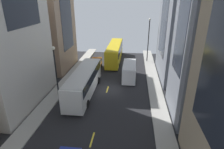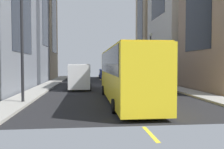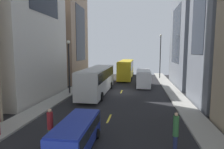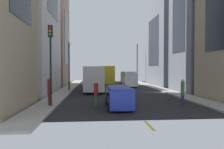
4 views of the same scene
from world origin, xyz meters
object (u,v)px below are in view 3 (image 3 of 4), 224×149
(streetcar_yellow, at_px, (126,68))
(car_orange_1, at_px, (107,76))
(pedestrian_walking_far, at_px, (176,130))
(city_bus_white, at_px, (97,78))
(delivery_van_white, at_px, (143,77))
(car_blue_0, at_px, (77,132))
(pedestrian_crossing_near, at_px, (50,125))

(streetcar_yellow, relative_size, car_orange_1, 3.01)
(pedestrian_walking_far, bearing_deg, city_bus_white, -58.84)
(car_orange_1, bearing_deg, delivery_van_white, -30.93)
(streetcar_yellow, xyz_separation_m, car_blue_0, (-0.69, -28.89, -1.15))
(city_bus_white, bearing_deg, delivery_van_white, 44.15)
(city_bus_white, xyz_separation_m, pedestrian_walking_far, (7.41, -13.42, -0.84))
(car_blue_0, height_order, pedestrian_crossing_near, pedestrian_crossing_near)
(pedestrian_walking_far, bearing_deg, car_blue_0, 8.55)
(city_bus_white, distance_m, pedestrian_crossing_near, 13.63)
(streetcar_yellow, bearing_deg, car_blue_0, -91.36)
(streetcar_yellow, relative_size, pedestrian_walking_far, 5.68)
(delivery_van_white, bearing_deg, pedestrian_walking_far, -85.70)
(delivery_van_white, xyz_separation_m, pedestrian_walking_far, (1.44, -19.21, -0.35))
(pedestrian_walking_far, distance_m, pedestrian_crossing_near, 7.22)
(streetcar_yellow, bearing_deg, city_bus_white, -100.10)
(car_blue_0, distance_m, pedestrian_walking_far, 5.49)
(car_blue_0, bearing_deg, streetcar_yellow, 88.64)
(city_bus_white, xyz_separation_m, delivery_van_white, (5.97, 5.80, -0.49))
(city_bus_white, xyz_separation_m, car_blue_0, (1.96, -14.02, -1.04))
(delivery_van_white, distance_m, car_orange_1, 7.49)
(city_bus_white, height_order, streetcar_yellow, streetcar_yellow)
(streetcar_yellow, height_order, delivery_van_white, streetcar_yellow)
(city_bus_white, distance_m, car_blue_0, 14.20)
(delivery_van_white, bearing_deg, streetcar_yellow, 110.11)
(delivery_van_white, relative_size, car_orange_1, 1.46)
(delivery_van_white, bearing_deg, pedestrian_crossing_near, -106.57)
(city_bus_white, relative_size, delivery_van_white, 1.91)
(pedestrian_walking_far, bearing_deg, delivery_van_white, -83.47)
(delivery_van_white, distance_m, pedestrian_crossing_near, 20.24)
(city_bus_white, bearing_deg, streetcar_yellow, 79.90)
(car_blue_0, bearing_deg, delivery_van_white, 78.56)
(car_orange_1, relative_size, pedestrian_crossing_near, 1.94)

